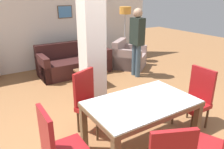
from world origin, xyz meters
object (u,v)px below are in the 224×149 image
(floor_lamp, at_px, (125,15))
(standing_person, at_px, (137,38))
(dining_chair_head_right, at_px, (196,97))
(dining_chair_near_right, at_px, (215,142))
(dining_chair_head_left, at_px, (59,147))
(sofa, at_px, (74,63))
(bottle, at_px, (85,65))
(dining_table, at_px, (141,112))
(dining_chair_far_left, at_px, (90,100))
(armchair, at_px, (129,58))
(coffee_table, at_px, (90,78))

(floor_lamp, xyz_separation_m, standing_person, (-0.56, -1.32, -0.43))
(dining_chair_head_right, bearing_deg, dining_chair_near_right, 137.98)
(dining_chair_head_left, distance_m, standing_person, 3.84)
(sofa, distance_m, bottle, 0.94)
(dining_table, bearing_deg, standing_person, 52.95)
(dining_chair_far_left, relative_size, armchair, 0.82)
(floor_lamp, bearing_deg, dining_chair_far_left, -133.30)
(dining_table, distance_m, bottle, 2.62)
(dining_table, xyz_separation_m, floor_lamp, (2.37, 3.71, 0.87))
(bottle, bearing_deg, floor_lamp, 29.76)
(dining_chair_near_right, xyz_separation_m, dining_chair_far_left, (-0.72, 1.69, 0.00))
(dining_chair_near_right, distance_m, floor_lamp, 5.10)
(bottle, height_order, standing_person, standing_person)
(armchair, relative_size, coffee_table, 1.90)
(dining_chair_far_left, xyz_separation_m, dining_chair_head_right, (1.51, -0.82, 0.00))
(dining_chair_head_right, distance_m, standing_person, 2.53)
(dining_table, bearing_deg, dining_chair_far_left, 113.91)
(dining_chair_near_right, distance_m, dining_chair_far_left, 1.84)
(coffee_table, bearing_deg, dining_chair_head_right, -74.16)
(sofa, distance_m, armchair, 1.65)
(dining_table, bearing_deg, coffee_table, 79.37)
(dining_chair_head_left, distance_m, bottle, 3.02)
(dining_chair_far_left, distance_m, standing_person, 2.73)
(bottle, height_order, floor_lamp, floor_lamp)
(dining_chair_head_left, height_order, floor_lamp, floor_lamp)
(standing_person, bearing_deg, coffee_table, 90.00)
(dining_chair_head_right, bearing_deg, dining_chair_far_left, 61.57)
(dining_chair_near_right, bearing_deg, dining_chair_head_left, 127.73)
(armchair, height_order, coffee_table, armchair)
(dining_chair_near_right, distance_m, dining_chair_head_left, 1.75)
(sofa, bearing_deg, floor_lamp, -173.45)
(dining_chair_head_left, height_order, sofa, dining_chair_head_left)
(dining_table, bearing_deg, armchair, 56.07)
(dining_chair_head_right, bearing_deg, bottle, 16.11)
(dining_table, relative_size, floor_lamp, 0.84)
(dining_chair_far_left, relative_size, coffee_table, 1.56)
(dining_table, distance_m, dining_chair_far_left, 0.90)
(dining_chair_far_left, relative_size, dining_chair_head_right, 1.00)
(dining_chair_near_right, bearing_deg, dining_chair_head_right, 25.59)
(dining_chair_head_right, distance_m, armchair, 3.25)
(dining_chair_near_right, height_order, bottle, dining_chair_near_right)
(dining_chair_head_left, distance_m, floor_lamp, 5.21)
(coffee_table, distance_m, floor_lamp, 2.62)
(dining_chair_near_right, relative_size, bottle, 4.00)
(dining_chair_head_left, distance_m, armchair, 4.50)
(armchair, xyz_separation_m, coffee_table, (-1.63, -0.67, -0.08))
(dining_chair_far_left, bearing_deg, dining_chair_near_right, 89.23)
(dining_table, xyz_separation_m, armchair, (2.09, 3.10, -0.31))
(dining_chair_far_left, relative_size, floor_lamp, 0.57)
(sofa, relative_size, bottle, 7.67)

